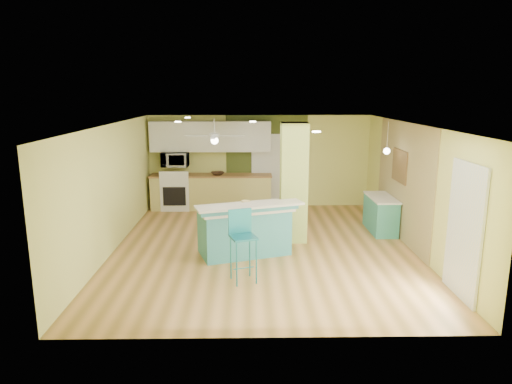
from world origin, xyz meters
The scene contains 23 objects.
floor centered at (0.00, 0.00, -0.01)m, with size 6.00×7.00×0.01m, color olive.
ceiling centered at (0.00, 0.00, 2.50)m, with size 6.00×7.00×0.01m, color white.
wall_back centered at (0.00, 3.50, 1.25)m, with size 6.00×0.01×2.50m, color #DDDE77.
wall_front centered at (0.00, -3.50, 1.25)m, with size 6.00×0.01×2.50m, color #DDDE77.
wall_left centered at (-3.00, 0.00, 1.25)m, with size 0.01×7.00×2.50m, color #DDDE77.
wall_right centered at (3.00, 0.00, 1.25)m, with size 0.01×7.00×2.50m, color #DDDE77.
wood_panel centered at (2.99, 0.60, 1.25)m, with size 0.02×3.40×2.50m, color #958155.
olive_accent centered at (0.20, 3.49, 1.25)m, with size 2.20×0.02×2.50m, color #445020.
interior_door centered at (0.20, 3.46, 1.00)m, with size 0.82×0.05×2.00m, color silver.
french_door centered at (2.97, -2.30, 1.05)m, with size 0.04×1.08×2.10m, color white.
column centered at (0.65, 0.50, 1.25)m, with size 0.55×0.55×2.50m, color #A9BD57.
kitchen_run centered at (-1.30, 3.20, 0.47)m, with size 3.25×0.63×0.94m.
stove centered at (-2.25, 3.19, 0.46)m, with size 0.76×0.66×1.08m.
upper_cabinets centered at (-1.30, 3.32, 1.95)m, with size 3.20×0.34×0.80m, color silver.
microwave centered at (-2.25, 3.20, 1.35)m, with size 0.70×0.48×0.39m, color white.
ceiling_fan centered at (-1.10, 2.00, 2.08)m, with size 1.41×1.41×0.61m.
pendant_lamp centered at (2.65, 0.75, 1.88)m, with size 0.14×0.14×0.69m.
wall_decor centered at (2.96, 0.80, 1.55)m, with size 0.03×0.90×0.70m, color brown.
peninsula centered at (-0.38, -0.34, 0.50)m, with size 2.14×1.61×1.08m.
bar_stool centered at (-0.41, -1.62, 0.81)m, with size 0.51×0.51×1.21m.
side_counter centered at (2.70, 1.08, 0.40)m, with size 0.53×1.25×0.80m.
fruit_bowl centered at (-1.12, 3.13, 0.98)m, with size 0.34×0.34×0.08m, color #342015.
canister centered at (-0.35, -0.40, 1.01)m, with size 0.17×0.17×0.14m, color gold.
Camera 1 is at (-0.30, -8.86, 3.12)m, focal length 32.00 mm.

